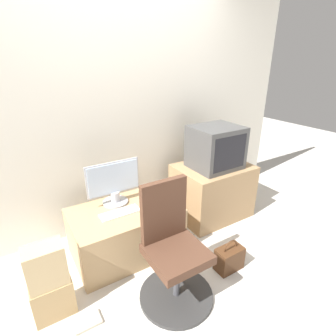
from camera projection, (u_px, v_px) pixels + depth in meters
ground_plane at (194, 294)px, 2.10m from camera, size 12.00×12.00×0.00m
wall_back at (120, 106)px, 2.64m from camera, size 4.40×0.05×2.60m
desk at (126, 231)px, 2.49m from camera, size 0.98×0.63×0.47m
side_stand at (212, 191)px, 3.08m from camera, size 0.82×0.62×0.62m
main_monitor at (114, 184)px, 2.44m from camera, size 0.51×0.24×0.42m
keyboard at (120, 213)px, 2.34m from camera, size 0.36×0.13×0.01m
mouse at (144, 203)px, 2.48m from camera, size 0.07×0.03×0.03m
crt_tv at (216, 147)px, 2.84m from camera, size 0.52×0.45×0.46m
office_chair at (173, 256)px, 1.98m from camera, size 0.58×0.58×0.95m
cardboard_box_lower at (53, 298)px, 1.90m from camera, size 0.28×0.18×0.29m
cardboard_box_upper at (46, 266)px, 1.78m from camera, size 0.26×0.17×0.31m
handbag at (229, 258)px, 2.32m from camera, size 0.25×0.14×0.31m
book at (87, 322)px, 1.87m from camera, size 0.19×0.13×0.02m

